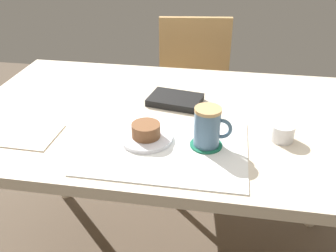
{
  "coord_description": "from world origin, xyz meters",
  "views": [
    {
      "loc": [
        0.17,
        -1.1,
        1.35
      ],
      "look_at": [
        0.02,
        -0.17,
        0.8
      ],
      "focal_mm": 40.0,
      "sensor_mm": 36.0,
      "label": 1
    }
  ],
  "objects_px": {
    "pastry": "(146,130)",
    "sugar_bowl": "(282,132)",
    "pastry_plate": "(146,138)",
    "dining_table": "(171,132)",
    "small_book": "(174,100)",
    "coffee_mug": "(208,127)",
    "wooden_chair": "(194,93)"
  },
  "relations": [
    {
      "from": "coffee_mug",
      "to": "wooden_chair",
      "type": "bearing_deg",
      "value": 97.65
    },
    {
      "from": "small_book",
      "to": "coffee_mug",
      "type": "bearing_deg",
      "value": -52.8
    },
    {
      "from": "coffee_mug",
      "to": "sugar_bowl",
      "type": "relative_size",
      "value": 1.65
    },
    {
      "from": "pastry_plate",
      "to": "small_book",
      "type": "height_order",
      "value": "small_book"
    },
    {
      "from": "sugar_bowl",
      "to": "pastry_plate",
      "type": "bearing_deg",
      "value": -169.54
    },
    {
      "from": "pastry_plate",
      "to": "pastry",
      "type": "bearing_deg",
      "value": 0.0
    },
    {
      "from": "dining_table",
      "to": "small_book",
      "type": "relative_size",
      "value": 7.67
    },
    {
      "from": "dining_table",
      "to": "coffee_mug",
      "type": "height_order",
      "value": "coffee_mug"
    },
    {
      "from": "dining_table",
      "to": "pastry_plate",
      "type": "relative_size",
      "value": 8.8
    },
    {
      "from": "pastry",
      "to": "sugar_bowl",
      "type": "height_order",
      "value": "pastry"
    },
    {
      "from": "wooden_chair",
      "to": "sugar_bowl",
      "type": "bearing_deg",
      "value": 103.91
    },
    {
      "from": "coffee_mug",
      "to": "small_book",
      "type": "bearing_deg",
      "value": 117.22
    },
    {
      "from": "pastry",
      "to": "small_book",
      "type": "height_order",
      "value": "pastry"
    },
    {
      "from": "sugar_bowl",
      "to": "dining_table",
      "type": "bearing_deg",
      "value": 162.65
    },
    {
      "from": "wooden_chair",
      "to": "pastry",
      "type": "xyz_separation_m",
      "value": [
        -0.05,
        -0.93,
        0.3
      ]
    },
    {
      "from": "wooden_chair",
      "to": "pastry",
      "type": "relative_size",
      "value": 10.24
    },
    {
      "from": "pastry_plate",
      "to": "wooden_chair",
      "type": "bearing_deg",
      "value": 86.72
    },
    {
      "from": "pastry",
      "to": "coffee_mug",
      "type": "height_order",
      "value": "coffee_mug"
    },
    {
      "from": "pastry_plate",
      "to": "sugar_bowl",
      "type": "distance_m",
      "value": 0.4
    },
    {
      "from": "sugar_bowl",
      "to": "pastry",
      "type": "bearing_deg",
      "value": -169.54
    },
    {
      "from": "small_book",
      "to": "pastry",
      "type": "bearing_deg",
      "value": -89.33
    },
    {
      "from": "pastry",
      "to": "small_book",
      "type": "xyz_separation_m",
      "value": [
        0.04,
        0.26,
        -0.02
      ]
    },
    {
      "from": "dining_table",
      "to": "small_book",
      "type": "bearing_deg",
      "value": 92.94
    },
    {
      "from": "dining_table",
      "to": "small_book",
      "type": "height_order",
      "value": "small_book"
    },
    {
      "from": "wooden_chair",
      "to": "coffee_mug",
      "type": "height_order",
      "value": "coffee_mug"
    },
    {
      "from": "pastry",
      "to": "coffee_mug",
      "type": "distance_m",
      "value": 0.18
    },
    {
      "from": "pastry",
      "to": "small_book",
      "type": "distance_m",
      "value": 0.27
    },
    {
      "from": "pastry",
      "to": "small_book",
      "type": "bearing_deg",
      "value": 80.69
    },
    {
      "from": "pastry",
      "to": "coffee_mug",
      "type": "xyz_separation_m",
      "value": [
        0.18,
        -0.0,
        0.03
      ]
    },
    {
      "from": "dining_table",
      "to": "pastry_plate",
      "type": "xyz_separation_m",
      "value": [
        -0.05,
        -0.18,
        0.08
      ]
    },
    {
      "from": "pastry_plate",
      "to": "small_book",
      "type": "relative_size",
      "value": 0.87
    },
    {
      "from": "pastry_plate",
      "to": "pastry",
      "type": "xyz_separation_m",
      "value": [
        0.0,
        0.0,
        0.03
      ]
    }
  ]
}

